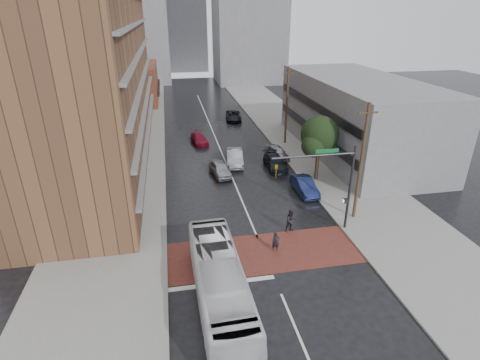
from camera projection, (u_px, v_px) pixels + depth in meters
ground at (265, 257)px, 27.10m from camera, size 160.00×160.00×0.00m
crosswalk at (264, 253)px, 27.54m from camera, size 14.00×5.00×0.02m
sidewalk_west at (129, 150)px, 47.46m from camera, size 9.00×90.00×0.15m
sidewalk_east at (301, 140)px, 51.38m from camera, size 9.00×90.00×0.15m
apartment_block at (88, 34)px, 40.38m from camera, size 10.00×44.00×28.00m
storefront_west at (136, 83)px, 71.90m from camera, size 8.00×16.00×7.00m
building_east at (356, 116)px, 45.93m from camera, size 11.00×26.00×9.00m
distant_tower_west at (127, 12)px, 87.85m from camera, size 18.00×16.00×32.00m
distant_tower_east at (249, 2)px, 86.43m from camera, size 16.00×14.00×36.00m
distant_tower_center at (184, 27)px, 107.09m from camera, size 12.00×10.00×24.00m
street_tree at (320, 137)px, 37.35m from camera, size 4.20×4.10×6.90m
signal_mast at (334, 177)px, 28.37m from camera, size 6.50×0.30×7.20m
utility_pole_near at (361, 162)px, 30.05m from camera, size 1.60×0.26×10.00m
utility_pole_far at (287, 106)px, 47.94m from camera, size 1.60×0.26×10.00m
transit_bus at (220, 284)px, 22.01m from camera, size 2.90×11.41×3.16m
pedestrian_a at (276, 242)px, 27.45m from camera, size 0.59×0.40×1.57m
pedestrian_b at (291, 221)px, 29.87m from camera, size 1.07×0.92×1.92m
car_travel_a at (220, 169)px, 40.21m from camera, size 2.37×4.50×1.46m
car_travel_b at (235, 157)px, 43.10m from camera, size 2.41×5.34×1.70m
car_travel_c at (199, 139)px, 49.86m from camera, size 2.42×4.57×1.26m
suv_travel at (233, 116)px, 60.59m from camera, size 3.01×5.44×1.44m
car_parked_near at (304, 186)px, 36.31m from camera, size 1.69×4.57×1.49m
car_parked_mid at (275, 162)px, 42.00m from camera, size 2.02×4.95×1.43m
car_parked_far at (277, 152)px, 44.88m from camera, size 2.37×4.59×1.49m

